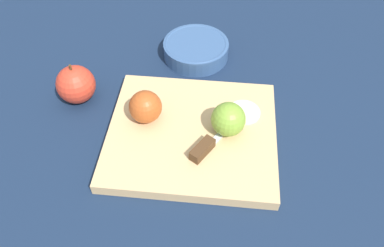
{
  "coord_description": "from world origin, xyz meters",
  "views": [
    {
      "loc": [
        0.01,
        -0.47,
        0.59
      ],
      "look_at": [
        0.0,
        0.0,
        0.04
      ],
      "focal_mm": 35.0,
      "sensor_mm": 36.0,
      "label": 1
    }
  ],
  "objects_px": {
    "knife": "(205,147)",
    "bowl": "(196,49)",
    "apple_whole": "(76,84)",
    "apple_half_right": "(228,119)",
    "apple_half_left": "(145,107)"
  },
  "relations": [
    {
      "from": "knife",
      "to": "bowl",
      "type": "height_order",
      "value": "knife"
    },
    {
      "from": "apple_whole",
      "to": "bowl",
      "type": "bearing_deg",
      "value": 30.27
    },
    {
      "from": "apple_half_right",
      "to": "apple_whole",
      "type": "height_order",
      "value": "apple_whole"
    },
    {
      "from": "apple_whole",
      "to": "apple_half_left",
      "type": "bearing_deg",
      "value": -26.51
    },
    {
      "from": "apple_whole",
      "to": "knife",
      "type": "bearing_deg",
      "value": -29.85
    },
    {
      "from": "bowl",
      "to": "apple_whole",
      "type": "bearing_deg",
      "value": -149.73
    },
    {
      "from": "apple_half_right",
      "to": "apple_half_left",
      "type": "bearing_deg",
      "value": 63.59
    },
    {
      "from": "apple_whole",
      "to": "bowl",
      "type": "distance_m",
      "value": 0.29
    },
    {
      "from": "bowl",
      "to": "apple_half_right",
      "type": "bearing_deg",
      "value": -76.42
    },
    {
      "from": "knife",
      "to": "bowl",
      "type": "distance_m",
      "value": 0.3
    },
    {
      "from": "apple_half_left",
      "to": "bowl",
      "type": "bearing_deg",
      "value": -145.62
    },
    {
      "from": "apple_half_left",
      "to": "apple_half_right",
      "type": "height_order",
      "value": "apple_half_right"
    },
    {
      "from": "apple_half_right",
      "to": "apple_whole",
      "type": "relative_size",
      "value": 0.7
    },
    {
      "from": "apple_half_left",
      "to": "apple_half_right",
      "type": "relative_size",
      "value": 0.98
    },
    {
      "from": "knife",
      "to": "bowl",
      "type": "bearing_deg",
      "value": 41.17
    }
  ]
}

